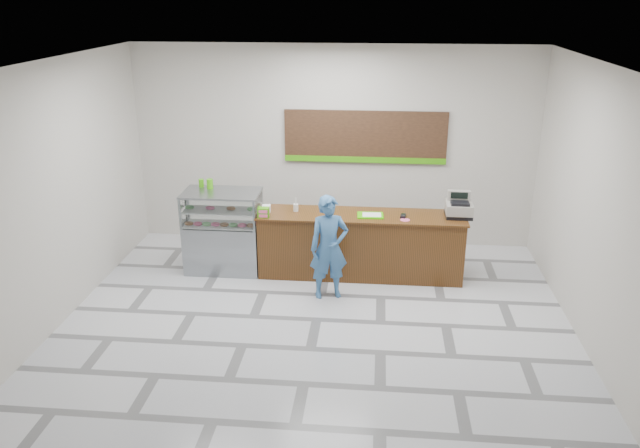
# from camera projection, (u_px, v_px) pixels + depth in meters

# --- Properties ---
(floor) EXTENTS (7.00, 7.00, 0.00)m
(floor) POSITION_uv_depth(u_px,v_px,m) (317.00, 320.00, 8.71)
(floor) COLOR silver
(floor) RESTS_ON ground
(back_wall) EXTENTS (7.00, 0.00, 7.00)m
(back_wall) POSITION_uv_depth(u_px,v_px,m) (333.00, 147.00, 10.89)
(back_wall) COLOR beige
(back_wall) RESTS_ON floor
(ceiling) EXTENTS (7.00, 7.00, 0.00)m
(ceiling) POSITION_uv_depth(u_px,v_px,m) (316.00, 63.00, 7.48)
(ceiling) COLOR silver
(ceiling) RESTS_ON back_wall
(sales_counter) EXTENTS (3.26, 0.76, 1.03)m
(sales_counter) POSITION_uv_depth(u_px,v_px,m) (361.00, 245.00, 9.92)
(sales_counter) COLOR #572E13
(sales_counter) RESTS_ON floor
(display_case) EXTENTS (1.22, 0.72, 1.33)m
(display_case) POSITION_uv_depth(u_px,v_px,m) (223.00, 231.00, 10.06)
(display_case) COLOR gray
(display_case) RESTS_ON floor
(menu_board) EXTENTS (2.80, 0.06, 0.90)m
(menu_board) POSITION_uv_depth(u_px,v_px,m) (365.00, 138.00, 10.74)
(menu_board) COLOR black
(menu_board) RESTS_ON back_wall
(cash_register) EXTENTS (0.41, 0.43, 0.38)m
(cash_register) POSITION_uv_depth(u_px,v_px,m) (459.00, 207.00, 9.62)
(cash_register) COLOR black
(cash_register) RESTS_ON sales_counter
(card_terminal) EXTENTS (0.10, 0.16, 0.04)m
(card_terminal) POSITION_uv_depth(u_px,v_px,m) (403.00, 216.00, 9.62)
(card_terminal) COLOR black
(card_terminal) RESTS_ON sales_counter
(serving_tray) EXTENTS (0.41, 0.31, 0.02)m
(serving_tray) POSITION_uv_depth(u_px,v_px,m) (370.00, 215.00, 9.67)
(serving_tray) COLOR #3FD402
(serving_tray) RESTS_ON sales_counter
(napkin_box) EXTENTS (0.14, 0.14, 0.11)m
(napkin_box) POSITION_uv_depth(u_px,v_px,m) (266.00, 209.00, 9.83)
(napkin_box) COLOR white
(napkin_box) RESTS_ON sales_counter
(straw_cup) EXTENTS (0.08, 0.08, 0.12)m
(straw_cup) POSITION_uv_depth(u_px,v_px,m) (296.00, 208.00, 9.86)
(straw_cup) COLOR silver
(straw_cup) RESTS_ON sales_counter
(promo_box) EXTENTS (0.18, 0.13, 0.16)m
(promo_box) POSITION_uv_depth(u_px,v_px,m) (263.00, 212.00, 9.60)
(promo_box) COLOR #3F9C0D
(promo_box) RESTS_ON sales_counter
(donut_decal) EXTENTS (0.15, 0.15, 0.00)m
(donut_decal) POSITION_uv_depth(u_px,v_px,m) (405.00, 220.00, 9.50)
(donut_decal) COLOR #F4598F
(donut_decal) RESTS_ON sales_counter
(green_cup_left) EXTENTS (0.08, 0.08, 0.13)m
(green_cup_left) POSITION_uv_depth(u_px,v_px,m) (201.00, 183.00, 10.07)
(green_cup_left) COLOR #3F9C0D
(green_cup_left) RESTS_ON display_case
(green_cup_right) EXTENTS (0.10, 0.10, 0.16)m
(green_cup_right) POSITION_uv_depth(u_px,v_px,m) (210.00, 184.00, 9.98)
(green_cup_right) COLOR #3F9C0D
(green_cup_right) RESTS_ON display_case
(customer) EXTENTS (0.65, 0.52, 1.57)m
(customer) POSITION_uv_depth(u_px,v_px,m) (329.00, 247.00, 9.12)
(customer) COLOR #37679C
(customer) RESTS_ON floor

